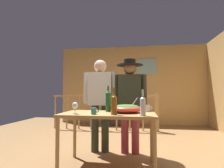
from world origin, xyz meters
TOP-DOWN VIEW (x-y plane):
  - ground_plane at (0.00, 0.00)m, footprint 8.02×8.02m
  - back_wall at (0.00, 3.08)m, footprint 4.82×0.10m
  - framed_picture at (0.50, 3.02)m, footprint 0.63×0.03m
  - stair_railing at (-0.32, 1.96)m, footprint 2.97×0.10m
  - tv_console at (-0.28, 2.73)m, footprint 0.90×0.40m
  - flat_screen_tv at (-0.28, 2.70)m, footprint 0.50×0.12m
  - serving_table at (-0.14, -0.53)m, footprint 1.29×0.70m
  - salad_bowl at (0.10, -0.47)m, footprint 0.42×0.42m
  - wine_glass at (-0.56, -0.72)m, footprint 0.08×0.08m
  - wine_bottle_clear at (0.33, -0.78)m, footprint 0.07×0.07m
  - wine_bottle_green at (-0.17, -0.38)m, footprint 0.08×0.08m
  - wine_bottle_amber at (-0.03, -0.73)m, footprint 0.08×0.08m
  - mug_teal at (-0.30, -0.73)m, footprint 0.11×0.07m
  - mug_white at (0.40, -0.28)m, footprint 0.12×0.08m
  - person_standing_left at (-0.40, 0.10)m, footprint 0.59×0.24m
  - person_standing_right at (0.12, 0.10)m, footprint 0.57×0.45m

SIDE VIEW (x-z plane):
  - ground_plane at x=0.00m, z-range 0.00..0.00m
  - tv_console at x=-0.28m, z-range 0.00..0.54m
  - stair_railing at x=-0.32m, z-range 0.10..1.10m
  - serving_table at x=-0.14m, z-range 0.29..1.04m
  - flat_screen_tv at x=-0.28m, z-range 0.58..1.00m
  - mug_teal at x=-0.30m, z-range 0.75..0.83m
  - mug_white at x=0.40m, z-range 0.75..0.85m
  - salad_bowl at x=0.10m, z-range 0.70..0.92m
  - wine_glass at x=-0.56m, z-range 0.78..0.93m
  - wine_bottle_clear at x=0.33m, z-range 0.71..1.04m
  - wine_bottle_amber at x=-0.03m, z-range 0.71..1.06m
  - wine_bottle_green at x=-0.17m, z-range 0.72..1.10m
  - person_standing_left at x=-0.40m, z-range 0.15..1.76m
  - person_standing_right at x=0.12m, z-range 0.15..1.76m
  - back_wall at x=0.00m, z-range 0.00..2.57m
  - framed_picture at x=0.50m, z-range 1.63..2.15m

